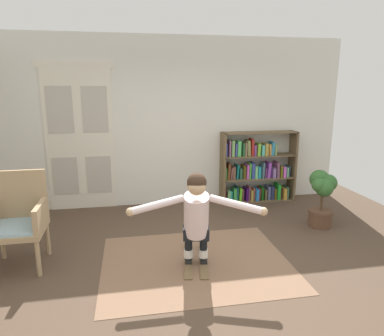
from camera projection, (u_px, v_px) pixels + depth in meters
ground_plane at (208, 274)px, 3.89m from camera, size 7.20×7.20×0.00m
back_wall at (176, 122)px, 6.05m from camera, size 6.00×0.10×2.90m
double_door at (80, 138)px, 5.76m from camera, size 1.22×0.05×2.45m
rug at (196, 262)px, 4.14m from camera, size 2.21×1.76×0.01m
bookshelf at (256, 171)px, 6.30m from camera, size 1.37×0.30×1.28m
wicker_chair at (18, 217)px, 4.00m from camera, size 0.61×0.61×1.10m
potted_plant at (322, 195)px, 5.14m from camera, size 0.43×0.47×0.85m
skis_pair at (196, 260)px, 4.17m from camera, size 0.40×0.85×0.07m
person_skier at (196, 213)px, 3.85m from camera, size 1.47×0.66×1.10m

